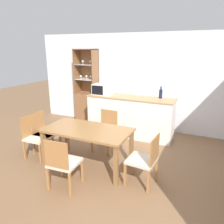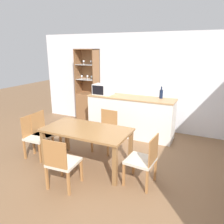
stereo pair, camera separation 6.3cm
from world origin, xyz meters
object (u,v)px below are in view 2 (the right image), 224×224
dining_chair_head_far (106,131)px  microwave (103,89)px  dining_chair_side_right_near (143,160)px  dining_chair_head_near (62,162)px  dining_table (87,134)px  dining_chair_side_left_far (45,132)px  dining_chair_side_left_near (36,136)px  display_cabinet (88,102)px  wine_bottle (161,94)px

dining_chair_head_far → microwave: (-0.56, 0.98, 0.70)m
dining_chair_side_right_near → dining_chair_head_near: same height
microwave → dining_table: bearing=-72.1°
dining_table → dining_chair_head_far: dining_chair_head_far is taller
dining_chair_side_left_far → dining_chair_head_near: (1.14, -0.88, 0.00)m
dining_chair_side_right_near → dining_chair_side_left_near: 2.26m
dining_chair_side_right_near → microwave: 2.61m
dining_chair_side_right_near → dining_chair_head_near: size_ratio=1.00×
dining_chair_side_right_near → microwave: microwave is taller
display_cabinet → dining_chair_head_far: bearing=-48.0°
display_cabinet → dining_chair_side_right_near: size_ratio=2.47×
dining_chair_head_near → wine_bottle: wine_bottle is taller
dining_chair_side_left_far → wine_bottle: bearing=128.8°
dining_chair_side_left_near → wine_bottle: size_ratio=3.05×
dining_chair_head_far → microwave: size_ratio=1.76×
dining_chair_head_near → dining_chair_side_left_far: bearing=138.2°
display_cabinet → dining_chair_head_near: size_ratio=2.47×
dining_chair_head_near → dining_chair_side_right_near: bearing=24.9°
display_cabinet → wine_bottle: (2.24, -0.34, 0.50)m
dining_table → wine_bottle: (0.90, 1.91, 0.47)m
dining_chair_head_far → display_cabinet: bearing=-45.1°
dining_table → dining_chair_head_far: (0.00, 0.75, -0.21)m
display_cabinet → dining_chair_side_left_near: (0.21, -2.37, -0.18)m
dining_chair_side_right_near → dining_chair_side_left_near: same height
dining_chair_side_left_far → microwave: (0.57, 1.61, 0.70)m
dining_chair_head_near → wine_bottle: (0.90, 2.66, 0.68)m
dining_chair_side_left_far → microwave: 1.85m
dining_chair_side_right_near → microwave: bearing=46.2°
dining_chair_side_left_far → dining_chair_side_right_near: bearing=81.1°
dining_chair_head_near → microwave: (-0.56, 2.48, 0.70)m
display_cabinet → dining_chair_head_near: display_cabinet is taller
dining_table → dining_chair_side_left_near: dining_chair_side_left_near is taller
dining_chair_head_near → display_cabinet: bearing=110.0°
display_cabinet → dining_chair_head_far: size_ratio=2.47×
dining_chair_side_right_near → dining_chair_side_left_far: 2.28m
dining_table → dining_chair_side_left_far: bearing=173.8°
dining_chair_side_right_near → dining_chair_side_left_near: (-2.26, 0.00, 0.00)m
wine_bottle → dining_chair_side_left_far: bearing=-138.7°
dining_table → dining_chair_head_far: size_ratio=1.84×
microwave → wine_bottle: 1.47m
display_cabinet → microwave: bearing=-33.4°
dining_chair_side_right_near → microwave: (-1.69, 1.86, 0.70)m
display_cabinet → dining_chair_side_left_far: size_ratio=2.47×
dining_chair_head_far → dining_chair_head_near: (0.00, -1.51, 0.00)m
display_cabinet → wine_bottle: size_ratio=7.53×
dining_table → display_cabinet: bearing=120.8°
dining_table → microwave: (-0.56, 1.73, 0.49)m
dining_table → dining_chair_head_near: (0.00, -0.75, -0.21)m
dining_table → dining_chair_side_left_near: (-1.13, -0.13, -0.21)m
dining_chair_side_right_near → dining_chair_side_left_near: size_ratio=1.00×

